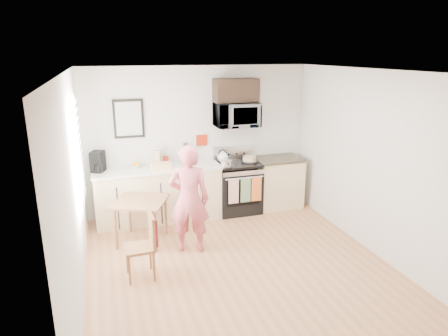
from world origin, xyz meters
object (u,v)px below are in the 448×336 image
object	(u,v)px
microwave	(236,115)
chair	(148,237)
range	(238,188)
cake	(250,159)
person	(189,199)
dining_table	(141,205)

from	to	relation	value
microwave	chair	world-z (taller)	microwave
range	chair	xyz separation A→B (m)	(-1.82, -1.76, 0.11)
cake	range	bearing A→B (deg)	173.07
microwave	cake	distance (m)	0.83
microwave	cake	world-z (taller)	microwave
range	cake	distance (m)	0.58
chair	cake	bearing A→B (deg)	38.98
person	chair	world-z (taller)	person
range	person	bearing A→B (deg)	-133.34
dining_table	cake	xyz separation A→B (m)	(2.02, 0.72, 0.37)
range	microwave	xyz separation A→B (m)	(-0.00, 0.10, 1.32)
microwave	chair	size ratio (longest dim) A/B	0.89
dining_table	cake	world-z (taller)	cake
person	dining_table	world-z (taller)	person
microwave	chair	distance (m)	2.87
person	chair	bearing A→B (deg)	56.30
person	cake	world-z (taller)	person
range	person	distance (m)	1.73
range	microwave	world-z (taller)	microwave
dining_table	microwave	bearing A→B (deg)	25.30
dining_table	cake	bearing A→B (deg)	19.72
microwave	person	bearing A→B (deg)	-131.02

